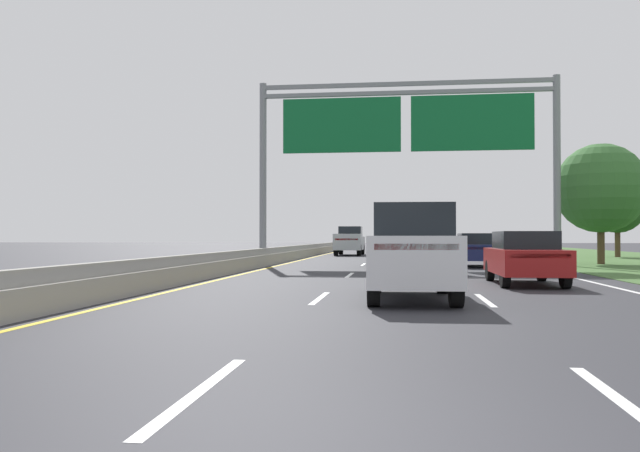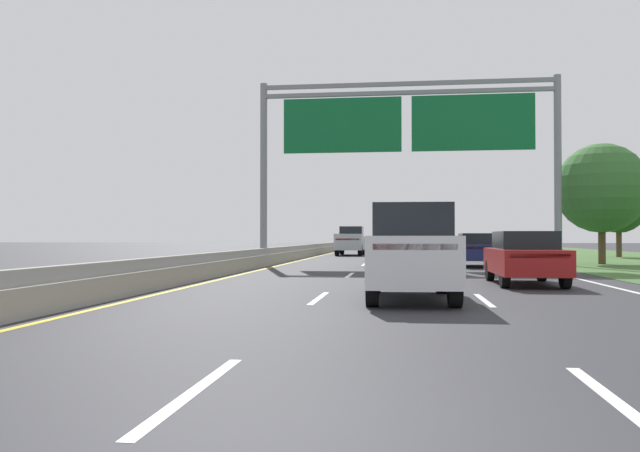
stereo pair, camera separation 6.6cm
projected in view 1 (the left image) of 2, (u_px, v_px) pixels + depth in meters
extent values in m
plane|color=#2B2B30|center=(400.00, 260.00, 38.93)|extent=(220.00, 220.00, 0.00)
cube|color=white|center=(199.00, 391.00, 5.91)|extent=(0.14, 3.00, 0.01)
cube|color=white|center=(320.00, 298.00, 14.84)|extent=(0.14, 3.00, 0.01)
cube|color=white|center=(350.00, 275.00, 23.78)|extent=(0.14, 3.00, 0.01)
cube|color=white|center=(363.00, 265.00, 32.71)|extent=(0.14, 3.00, 0.01)
cube|color=white|center=(371.00, 259.00, 41.64)|extent=(0.14, 3.00, 0.01)
cube|color=white|center=(376.00, 255.00, 50.57)|extent=(0.14, 3.00, 0.01)
cube|color=white|center=(380.00, 252.00, 59.50)|extent=(0.14, 3.00, 0.01)
cube|color=white|center=(382.00, 250.00, 68.43)|extent=(0.14, 3.00, 0.01)
cube|color=white|center=(384.00, 248.00, 77.37)|extent=(0.14, 3.00, 0.01)
cube|color=white|center=(386.00, 247.00, 86.30)|extent=(0.14, 3.00, 0.01)
cube|color=white|center=(624.00, 404.00, 5.46)|extent=(0.14, 3.00, 0.01)
cube|color=white|center=(485.00, 300.00, 14.39)|extent=(0.14, 3.00, 0.01)
cube|color=white|center=(452.00, 276.00, 23.32)|extent=(0.14, 3.00, 0.01)
cube|color=white|center=(438.00, 265.00, 32.26)|extent=(0.14, 3.00, 0.01)
cube|color=white|center=(429.00, 259.00, 41.19)|extent=(0.14, 3.00, 0.01)
cube|color=white|center=(424.00, 255.00, 50.12)|extent=(0.14, 3.00, 0.01)
cube|color=white|center=(420.00, 252.00, 59.05)|extent=(0.14, 3.00, 0.01)
cube|color=white|center=(418.00, 250.00, 67.98)|extent=(0.14, 3.00, 0.01)
cube|color=white|center=(415.00, 248.00, 76.91)|extent=(0.14, 3.00, 0.01)
cube|color=white|center=(414.00, 247.00, 85.85)|extent=(0.14, 3.00, 0.01)
cube|color=white|center=(501.00, 260.00, 38.21)|extent=(0.16, 106.00, 0.01)
cube|color=gold|center=(303.00, 260.00, 39.65)|extent=(0.16, 106.00, 0.01)
cube|color=#99968E|center=(292.00, 255.00, 39.74)|extent=(0.60, 110.00, 0.55)
cube|color=#99968E|center=(292.00, 248.00, 39.75)|extent=(0.25, 110.00, 0.30)
cylinder|color=gray|center=(263.00, 174.00, 33.54)|extent=(0.36, 0.36, 9.36)
cylinder|color=gray|center=(557.00, 170.00, 31.75)|extent=(0.36, 0.36, 9.36)
cube|color=gray|center=(406.00, 84.00, 32.72)|extent=(14.70, 0.24, 0.20)
cube|color=gray|center=(406.00, 93.00, 32.71)|extent=(14.70, 0.24, 0.20)
cube|color=#0C602D|center=(341.00, 125.00, 32.90)|extent=(6.00, 0.12, 2.78)
cube|color=#0C602D|center=(472.00, 123.00, 32.11)|extent=(6.00, 0.12, 2.78)
cube|color=#B2B5BA|center=(350.00, 243.00, 49.38)|extent=(2.05, 5.42, 1.00)
cube|color=black|center=(351.00, 232.00, 50.24)|extent=(1.74, 1.92, 0.78)
cube|color=#B21414|center=(347.00, 239.00, 46.75)|extent=(1.68, 0.09, 0.12)
cube|color=#B2B5BA|center=(348.00, 235.00, 47.67)|extent=(2.02, 1.96, 0.20)
cylinder|color=black|center=(341.00, 249.00, 51.30)|extent=(0.31, 0.84, 0.84)
cylinder|color=black|center=(362.00, 249.00, 51.08)|extent=(0.31, 0.84, 0.84)
cylinder|color=black|center=(336.00, 250.00, 47.66)|extent=(0.31, 0.84, 0.84)
cylinder|color=black|center=(359.00, 250.00, 47.44)|extent=(0.31, 0.84, 0.84)
cube|color=#193D23|center=(401.00, 252.00, 30.73)|extent=(1.91, 4.44, 0.72)
cube|color=black|center=(401.00, 239.00, 30.69)|extent=(1.61, 2.33, 0.52)
cube|color=#B21414|center=(400.00, 248.00, 28.59)|extent=(1.53, 0.11, 0.12)
cylinder|color=black|center=(385.00, 258.00, 32.32)|extent=(0.23, 0.66, 0.66)
cylinder|color=black|center=(417.00, 258.00, 32.09)|extent=(0.23, 0.66, 0.66)
cylinder|color=black|center=(382.00, 261.00, 29.35)|extent=(0.23, 0.66, 0.66)
cylinder|color=black|center=(418.00, 261.00, 29.13)|extent=(0.23, 0.66, 0.66)
cube|color=black|center=(398.00, 245.00, 53.41)|extent=(1.82, 4.40, 0.72)
cube|color=black|center=(398.00, 238.00, 53.38)|extent=(1.57, 2.30, 0.52)
cube|color=#B21414|center=(398.00, 243.00, 51.28)|extent=(1.53, 0.08, 0.12)
cylinder|color=black|center=(389.00, 249.00, 54.99)|extent=(0.22, 0.66, 0.66)
cylinder|color=black|center=(408.00, 249.00, 54.80)|extent=(0.22, 0.66, 0.66)
cylinder|color=black|center=(388.00, 250.00, 52.02)|extent=(0.22, 0.66, 0.66)
cylinder|color=black|center=(408.00, 250.00, 51.83)|extent=(0.22, 0.66, 0.66)
cube|color=silver|center=(411.00, 259.00, 14.59)|extent=(2.00, 4.74, 1.05)
cube|color=black|center=(412.00, 221.00, 14.45)|extent=(1.70, 3.03, 0.68)
cube|color=#B21414|center=(416.00, 247.00, 12.30)|extent=(1.60, 0.11, 0.12)
cylinder|color=black|center=(376.00, 278.00, 16.25)|extent=(0.28, 0.77, 0.76)
cylinder|color=black|center=(442.00, 278.00, 16.09)|extent=(0.28, 0.77, 0.76)
cylinder|color=black|center=(374.00, 288.00, 13.07)|extent=(0.28, 0.77, 0.76)
cylinder|color=black|center=(456.00, 288.00, 12.91)|extent=(0.28, 0.77, 0.76)
cube|color=#161E47|center=(476.00, 252.00, 30.67)|extent=(1.82, 4.40, 0.72)
cube|color=black|center=(476.00, 239.00, 30.63)|extent=(1.57, 2.30, 0.52)
cube|color=#B21414|center=(482.00, 248.00, 28.53)|extent=(1.53, 0.08, 0.12)
cylinder|color=black|center=(456.00, 258.00, 32.25)|extent=(0.22, 0.66, 0.66)
cylinder|color=black|center=(489.00, 258.00, 32.05)|extent=(0.22, 0.66, 0.66)
cylinder|color=black|center=(462.00, 261.00, 29.28)|extent=(0.22, 0.66, 0.66)
cylinder|color=black|center=(498.00, 261.00, 29.08)|extent=(0.22, 0.66, 0.66)
cube|color=maroon|center=(524.00, 261.00, 19.15)|extent=(1.82, 4.40, 0.72)
cube|color=black|center=(525.00, 240.00, 19.12)|extent=(1.57, 2.30, 0.52)
cube|color=#B21414|center=(540.00, 256.00, 17.01)|extent=(1.53, 0.08, 0.12)
cylinder|color=black|center=(490.00, 270.00, 20.73)|extent=(0.22, 0.66, 0.66)
cylinder|color=black|center=(541.00, 271.00, 20.54)|extent=(0.22, 0.66, 0.66)
cylinder|color=black|center=(505.00, 276.00, 17.76)|extent=(0.22, 0.66, 0.66)
cylinder|color=black|center=(565.00, 277.00, 17.57)|extent=(0.22, 0.66, 0.66)
cylinder|color=#4C3823|center=(601.00, 244.00, 32.88)|extent=(0.36, 0.36, 2.06)
sphere|color=#33662D|center=(601.00, 188.00, 32.93)|extent=(4.55, 4.55, 4.55)
cylinder|color=#4C3823|center=(618.00, 242.00, 44.23)|extent=(0.36, 0.36, 2.03)
sphere|color=#234C1E|center=(617.00, 206.00, 44.28)|extent=(3.69, 3.69, 3.69)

